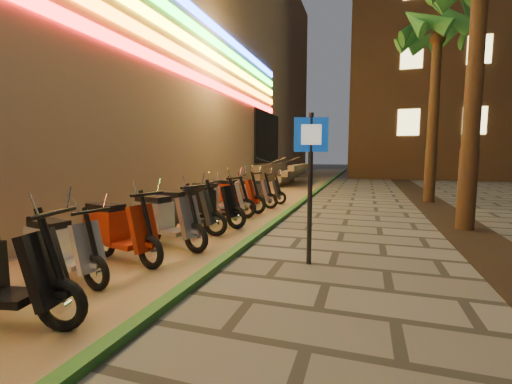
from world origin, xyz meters
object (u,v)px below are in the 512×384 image
(scooter_12, at_px, (247,193))
(scooter_6, at_px, (116,229))
(scooter_10, at_px, (215,198))
(pedestrian_sign, at_px, (310,168))
(scooter_7, at_px, (163,219))
(scooter_11, at_px, (233,194))
(scooter_13, at_px, (260,191))
(scooter_8, at_px, (180,210))
(scooter_5, at_px, (60,248))
(scooter_9, at_px, (208,203))

(scooter_12, bearing_deg, scooter_6, -93.92)
(scooter_6, height_order, scooter_10, scooter_10)
(pedestrian_sign, relative_size, scooter_7, 1.36)
(scooter_10, xyz_separation_m, scooter_11, (0.07, 1.14, -0.00))
(scooter_6, distance_m, scooter_12, 6.11)
(scooter_6, height_order, scooter_13, scooter_6)
(pedestrian_sign, xyz_separation_m, scooter_12, (-2.94, 5.28, -1.07))
(scooter_13, bearing_deg, scooter_8, -96.65)
(pedestrian_sign, relative_size, scooter_5, 1.55)
(scooter_5, xyz_separation_m, scooter_6, (0.11, 1.02, 0.06))
(scooter_8, height_order, scooter_11, scooter_11)
(scooter_5, distance_m, scooter_13, 8.18)
(scooter_9, bearing_deg, scooter_6, -79.77)
(scooter_5, bearing_deg, scooter_12, 98.25)
(scooter_7, relative_size, scooter_10, 0.98)
(scooter_5, relative_size, scooter_9, 0.86)
(scooter_12, height_order, scooter_13, scooter_12)
(pedestrian_sign, relative_size, scooter_13, 1.58)
(scooter_10, bearing_deg, scooter_7, -98.70)
(pedestrian_sign, distance_m, scooter_12, 6.14)
(pedestrian_sign, xyz_separation_m, scooter_7, (-2.89, 0.20, -1.03))
(scooter_5, height_order, scooter_6, scooter_6)
(scooter_6, xyz_separation_m, scooter_8, (0.03, 2.02, 0.00))
(scooter_7, bearing_deg, scooter_11, 108.32)
(scooter_8, relative_size, scooter_11, 0.97)
(scooter_9, bearing_deg, scooter_13, 101.66)
(scooter_6, height_order, scooter_7, scooter_7)
(scooter_6, height_order, scooter_12, scooter_6)
(pedestrian_sign, relative_size, scooter_12, 1.46)
(scooter_7, height_order, scooter_8, scooter_7)
(scooter_7, height_order, scooter_11, scooter_11)
(scooter_11, bearing_deg, scooter_7, -77.17)
(scooter_6, relative_size, scooter_9, 0.96)
(scooter_6, xyz_separation_m, scooter_10, (-0.04, 4.08, 0.02))
(scooter_9, xyz_separation_m, scooter_13, (0.14, 4.02, -0.09))
(scooter_9, height_order, scooter_13, scooter_9)
(scooter_10, bearing_deg, scooter_8, -102.11)
(scooter_5, bearing_deg, scooter_8, 98.16)
(scooter_7, relative_size, scooter_9, 0.98)
(scooter_10, distance_m, scooter_12, 2.04)
(scooter_9, distance_m, scooter_11, 2.10)
(scooter_8, distance_m, scooter_11, 3.19)
(pedestrian_sign, bearing_deg, scooter_8, 143.10)
(scooter_9, bearing_deg, scooter_8, -84.57)
(pedestrian_sign, height_order, scooter_5, pedestrian_sign)
(scooter_7, height_order, scooter_12, scooter_7)
(pedestrian_sign, bearing_deg, scooter_13, 98.21)
(scooter_5, height_order, scooter_8, scooter_8)
(pedestrian_sign, height_order, scooter_9, pedestrian_sign)
(scooter_6, relative_size, scooter_7, 0.98)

